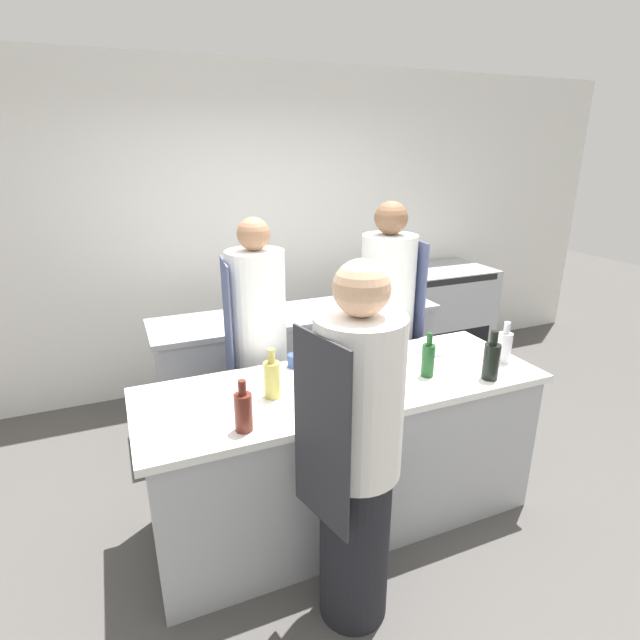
% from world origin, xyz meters
% --- Properties ---
extents(ground_plane, '(16.00, 16.00, 0.00)m').
position_xyz_m(ground_plane, '(0.00, 0.00, 0.00)').
color(ground_plane, '#4C4947').
extents(wall_back, '(8.00, 0.06, 2.80)m').
position_xyz_m(wall_back, '(0.00, 2.13, 1.40)').
color(wall_back, silver).
rests_on(wall_back, ground_plane).
extents(prep_counter, '(2.26, 0.79, 0.89)m').
position_xyz_m(prep_counter, '(0.00, 0.00, 0.45)').
color(prep_counter, '#A8AAAF').
rests_on(prep_counter, ground_plane).
extents(pass_counter, '(2.27, 0.60, 0.89)m').
position_xyz_m(pass_counter, '(0.19, 1.25, 0.45)').
color(pass_counter, '#A8AAAF').
rests_on(pass_counter, ground_plane).
extents(oven_range, '(0.99, 0.69, 0.98)m').
position_xyz_m(oven_range, '(1.88, 1.73, 0.49)').
color(oven_range, '#A8AAAF').
rests_on(oven_range, ground_plane).
extents(chef_at_prep_near, '(0.43, 0.41, 1.73)m').
position_xyz_m(chef_at_prep_near, '(-0.24, -0.62, 0.86)').
color(chef_at_prep_near, black).
rests_on(chef_at_prep_near, ground_plane).
extents(chef_at_stove, '(0.41, 0.39, 1.78)m').
position_xyz_m(chef_at_stove, '(0.67, 0.70, 0.89)').
color(chef_at_stove, black).
rests_on(chef_at_stove, ground_plane).
extents(chef_at_pass_far, '(0.39, 0.37, 1.73)m').
position_xyz_m(chef_at_pass_far, '(-0.30, 0.67, 0.87)').
color(chef_at_pass_far, black).
rests_on(chef_at_pass_far, ground_plane).
extents(bottle_olive_oil, '(0.07, 0.07, 0.26)m').
position_xyz_m(bottle_olive_oil, '(0.46, -0.11, 1.00)').
color(bottle_olive_oil, '#19471E').
rests_on(bottle_olive_oil, prep_counter).
extents(bottle_vinegar, '(0.08, 0.08, 0.25)m').
position_xyz_m(bottle_vinegar, '(1.00, -0.13, 0.99)').
color(bottle_vinegar, silver).
rests_on(bottle_vinegar, prep_counter).
extents(bottle_wine, '(0.09, 0.09, 0.28)m').
position_xyz_m(bottle_wine, '(0.77, -0.28, 1.01)').
color(bottle_wine, black).
rests_on(bottle_wine, prep_counter).
extents(bottle_cooking_oil, '(0.08, 0.08, 0.31)m').
position_xyz_m(bottle_cooking_oil, '(0.29, 0.18, 1.02)').
color(bottle_cooking_oil, '#2D5175').
rests_on(bottle_cooking_oil, prep_counter).
extents(bottle_sauce, '(0.09, 0.09, 0.27)m').
position_xyz_m(bottle_sauce, '(-0.42, -0.01, 1.00)').
color(bottle_sauce, '#B2A84C').
rests_on(bottle_sauce, prep_counter).
extents(bottle_water, '(0.08, 0.08, 0.25)m').
position_xyz_m(bottle_water, '(-0.64, -0.27, 0.99)').
color(bottle_water, '#5B2319').
rests_on(bottle_water, prep_counter).
extents(bowl_mixing_large, '(0.19, 0.19, 0.06)m').
position_xyz_m(bowl_mixing_large, '(0.70, 0.18, 0.92)').
color(bowl_mixing_large, white).
rests_on(bowl_mixing_large, prep_counter).
extents(bowl_prep_small, '(0.19, 0.19, 0.07)m').
position_xyz_m(bowl_prep_small, '(-0.22, -0.13, 0.93)').
color(bowl_prep_small, '#B7BABC').
rests_on(bowl_prep_small, prep_counter).
extents(cup, '(0.09, 0.09, 0.08)m').
position_xyz_m(cup, '(-0.18, 0.30, 0.93)').
color(cup, '#33477F').
rests_on(cup, prep_counter).
extents(cutting_board, '(0.36, 0.19, 0.01)m').
position_xyz_m(cutting_board, '(0.07, -0.16, 0.90)').
color(cutting_board, white).
rests_on(cutting_board, prep_counter).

